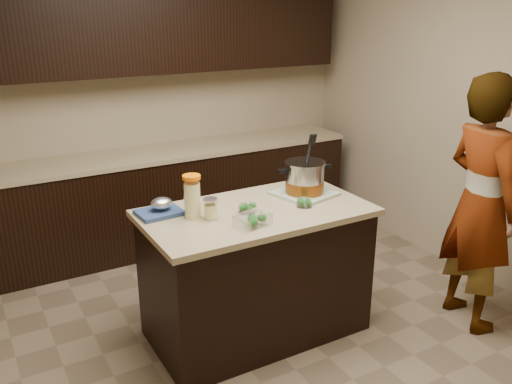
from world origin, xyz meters
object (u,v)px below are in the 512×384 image
(stock_pot, at_px, (305,179))
(person, at_px, (481,204))
(island, at_px, (256,272))
(lemonade_pitcher, at_px, (192,198))

(stock_pot, xyz_separation_m, person, (0.96, -0.69, -0.13))
(stock_pot, height_order, person, person)
(island, xyz_separation_m, person, (1.39, -0.61, 0.43))
(lemonade_pitcher, relative_size, person, 0.15)
(stock_pot, xyz_separation_m, lemonade_pitcher, (-0.84, -0.00, 0.01))
(person, bearing_deg, lemonade_pitcher, 80.18)
(stock_pot, distance_m, lemonade_pitcher, 0.84)
(island, distance_m, lemonade_pitcher, 0.71)
(island, bearing_deg, person, -23.62)
(island, relative_size, stock_pot, 3.69)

